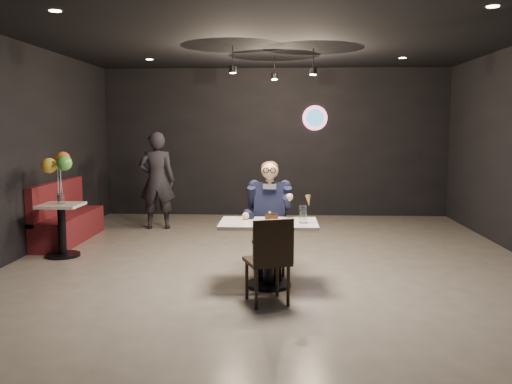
{
  "coord_description": "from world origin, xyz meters",
  "views": [
    {
      "loc": [
        0.12,
        -6.62,
        1.81
      ],
      "look_at": [
        -0.19,
        0.03,
        1.02
      ],
      "focal_mm": 38.0,
      "sensor_mm": 36.0,
      "label": 1
    }
  ],
  "objects_px": {
    "main_table": "(268,254)",
    "seated_man": "(270,216)",
    "chair_near": "(267,259)",
    "sundae_glass": "(303,214)",
    "booth_bench": "(69,212)",
    "chair_far": "(270,237)",
    "side_table": "(62,233)",
    "balloon_vase": "(61,199)",
    "passerby": "(157,180)"
  },
  "relations": [
    {
      "from": "booth_bench",
      "to": "passerby",
      "type": "bearing_deg",
      "value": 45.69
    },
    {
      "from": "seated_man",
      "to": "passerby",
      "type": "bearing_deg",
      "value": 125.3
    },
    {
      "from": "chair_far",
      "to": "passerby",
      "type": "relative_size",
      "value": 0.53
    },
    {
      "from": "passerby",
      "to": "seated_man",
      "type": "bearing_deg",
      "value": 118.1
    },
    {
      "from": "booth_bench",
      "to": "balloon_vase",
      "type": "xyz_separation_m",
      "value": [
        0.3,
        -1.0,
        0.34
      ]
    },
    {
      "from": "chair_near",
      "to": "side_table",
      "type": "distance_m",
      "value": 3.49
    },
    {
      "from": "main_table",
      "to": "seated_man",
      "type": "distance_m",
      "value": 0.65
    },
    {
      "from": "sundae_glass",
      "to": "booth_bench",
      "type": "bearing_deg",
      "value": 146.91
    },
    {
      "from": "main_table",
      "to": "sundae_glass",
      "type": "distance_m",
      "value": 0.61
    },
    {
      "from": "sundae_glass",
      "to": "passerby",
      "type": "bearing_deg",
      "value": 124.82
    },
    {
      "from": "main_table",
      "to": "seated_man",
      "type": "bearing_deg",
      "value": 90.0
    },
    {
      "from": "seated_man",
      "to": "balloon_vase",
      "type": "relative_size",
      "value": 9.74
    },
    {
      "from": "balloon_vase",
      "to": "passerby",
      "type": "distance_m",
      "value": 2.35
    },
    {
      "from": "chair_near",
      "to": "seated_man",
      "type": "distance_m",
      "value": 1.17
    },
    {
      "from": "sundae_glass",
      "to": "passerby",
      "type": "height_order",
      "value": "passerby"
    },
    {
      "from": "main_table",
      "to": "sundae_glass",
      "type": "xyz_separation_m",
      "value": [
        0.39,
        -0.06,
        0.47
      ]
    },
    {
      "from": "chair_far",
      "to": "passerby",
      "type": "distance_m",
      "value": 3.62
    },
    {
      "from": "chair_far",
      "to": "passerby",
      "type": "bearing_deg",
      "value": 125.3
    },
    {
      "from": "sundae_glass",
      "to": "side_table",
      "type": "height_order",
      "value": "sundae_glass"
    },
    {
      "from": "chair_far",
      "to": "seated_man",
      "type": "xyz_separation_m",
      "value": [
        0.0,
        0.0,
        0.26
      ]
    },
    {
      "from": "chair_near",
      "to": "balloon_vase",
      "type": "bearing_deg",
      "value": 127.56
    },
    {
      "from": "balloon_vase",
      "to": "side_table",
      "type": "bearing_deg",
      "value": 0.0
    },
    {
      "from": "main_table",
      "to": "booth_bench",
      "type": "xyz_separation_m",
      "value": [
        -3.23,
        2.3,
        0.11
      ]
    },
    {
      "from": "chair_near",
      "to": "sundae_glass",
      "type": "height_order",
      "value": "sundae_glass"
    },
    {
      "from": "chair_far",
      "to": "booth_bench",
      "type": "height_order",
      "value": "booth_bench"
    },
    {
      "from": "booth_bench",
      "to": "sundae_glass",
      "type": "bearing_deg",
      "value": -33.09
    },
    {
      "from": "main_table",
      "to": "seated_man",
      "type": "relative_size",
      "value": 0.76
    },
    {
      "from": "side_table",
      "to": "main_table",
      "type": "bearing_deg",
      "value": -23.93
    },
    {
      "from": "chair_near",
      "to": "sundae_glass",
      "type": "relative_size",
      "value": 4.72
    },
    {
      "from": "passerby",
      "to": "chair_near",
      "type": "bearing_deg",
      "value": 109.81
    },
    {
      "from": "seated_man",
      "to": "sundae_glass",
      "type": "distance_m",
      "value": 0.73
    },
    {
      "from": "seated_man",
      "to": "side_table",
      "type": "bearing_deg",
      "value": 165.62
    },
    {
      "from": "chair_near",
      "to": "passerby",
      "type": "distance_m",
      "value": 4.59
    },
    {
      "from": "chair_far",
      "to": "seated_man",
      "type": "relative_size",
      "value": 0.64
    },
    {
      "from": "side_table",
      "to": "seated_man",
      "type": "bearing_deg",
      "value": -14.38
    },
    {
      "from": "seated_man",
      "to": "main_table",
      "type": "bearing_deg",
      "value": -90.0
    },
    {
      "from": "chair_far",
      "to": "side_table",
      "type": "distance_m",
      "value": 3.03
    },
    {
      "from": "booth_bench",
      "to": "chair_far",
      "type": "bearing_deg",
      "value": -28.45
    },
    {
      "from": "main_table",
      "to": "chair_near",
      "type": "xyz_separation_m",
      "value": [
        0.0,
        -0.59,
        0.09
      ]
    },
    {
      "from": "chair_near",
      "to": "sundae_glass",
      "type": "bearing_deg",
      "value": 34.62
    },
    {
      "from": "chair_far",
      "to": "passerby",
      "type": "height_order",
      "value": "passerby"
    },
    {
      "from": "chair_near",
      "to": "balloon_vase",
      "type": "relative_size",
      "value": 6.22
    },
    {
      "from": "chair_far",
      "to": "chair_near",
      "type": "bearing_deg",
      "value": -90.0
    },
    {
      "from": "chair_far",
      "to": "side_table",
      "type": "xyz_separation_m",
      "value": [
        -2.93,
        0.75,
        -0.12
      ]
    },
    {
      "from": "main_table",
      "to": "side_table",
      "type": "bearing_deg",
      "value": 156.07
    },
    {
      "from": "sundae_glass",
      "to": "balloon_vase",
      "type": "distance_m",
      "value": 3.59
    },
    {
      "from": "main_table",
      "to": "seated_man",
      "type": "xyz_separation_m",
      "value": [
        0.0,
        0.55,
        0.34
      ]
    },
    {
      "from": "chair_far",
      "to": "booth_bench",
      "type": "bearing_deg",
      "value": 151.55
    },
    {
      "from": "seated_man",
      "to": "passerby",
      "type": "distance_m",
      "value": 3.6
    },
    {
      "from": "side_table",
      "to": "balloon_vase",
      "type": "distance_m",
      "value": 0.48
    }
  ]
}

